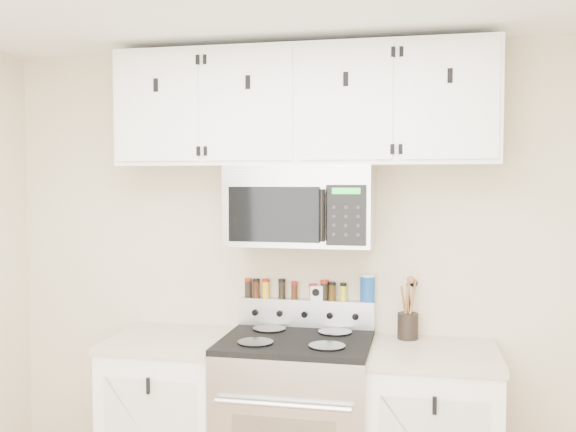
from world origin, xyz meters
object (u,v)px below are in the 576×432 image
(salt_canister, at_px, (367,288))
(utensil_crock, at_px, (408,324))
(range, at_px, (297,426))
(microwave, at_px, (301,205))

(salt_canister, bearing_deg, utensil_crock, -15.93)
(range, distance_m, utensil_crock, 0.79)
(range, distance_m, salt_canister, 0.82)
(range, relative_size, microwave, 1.45)
(range, bearing_deg, salt_canister, 39.70)
(microwave, bearing_deg, utensil_crock, 9.41)
(range, bearing_deg, microwave, 89.77)
(microwave, xyz_separation_m, salt_canister, (0.34, 0.16, -0.46))
(range, height_order, salt_canister, salt_canister)
(range, height_order, utensil_crock, utensil_crock)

